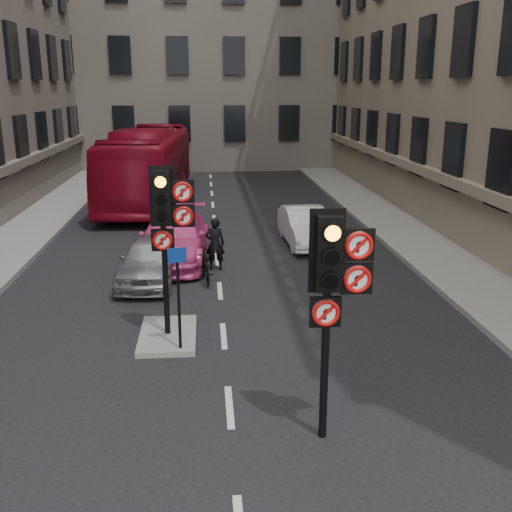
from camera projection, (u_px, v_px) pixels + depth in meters
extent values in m
plane|color=black|center=(236.00, 481.00, 8.22)|extent=(120.00, 120.00, 0.00)
cube|color=gray|center=(429.00, 244.00, 20.29)|extent=(3.00, 50.00, 0.16)
cube|color=gray|center=(168.00, 335.00, 12.90)|extent=(1.20, 2.00, 0.12)
cube|color=gray|center=(206.00, 15.00, 41.91)|extent=(30.00, 14.00, 20.00)
cylinder|color=black|center=(325.00, 366.00, 8.97)|extent=(0.12, 0.12, 2.40)
cube|color=black|center=(328.00, 253.00, 8.49)|extent=(0.36, 0.28, 1.10)
cube|color=black|center=(327.00, 251.00, 8.61)|extent=(0.52, 0.03, 1.25)
cylinder|color=orange|center=(333.00, 233.00, 8.16)|extent=(0.22, 0.01, 0.22)
cylinder|color=black|center=(332.00, 258.00, 8.26)|extent=(0.22, 0.01, 0.22)
cylinder|color=black|center=(331.00, 282.00, 8.35)|extent=(0.22, 0.01, 0.22)
cube|color=black|center=(358.00, 245.00, 8.47)|extent=(0.47, 0.05, 0.47)
cylinder|color=white|center=(359.00, 246.00, 8.43)|extent=(0.41, 0.02, 0.41)
torus|color=#BF0C0A|center=(359.00, 246.00, 8.42)|extent=(0.41, 0.06, 0.41)
cube|color=#BF0C0A|center=(359.00, 246.00, 8.41)|extent=(0.25, 0.01, 0.25)
cube|color=black|center=(357.00, 278.00, 8.61)|extent=(0.47, 0.05, 0.47)
cylinder|color=white|center=(357.00, 279.00, 8.57)|extent=(0.41, 0.02, 0.41)
torus|color=#BF0C0A|center=(358.00, 280.00, 8.56)|extent=(0.41, 0.06, 0.41)
cube|color=#BF0C0A|center=(358.00, 280.00, 8.55)|extent=(0.25, 0.01, 0.25)
cube|color=black|center=(325.00, 312.00, 8.71)|extent=(0.47, 0.05, 0.47)
cylinder|color=white|center=(326.00, 313.00, 8.67)|extent=(0.41, 0.02, 0.41)
torus|color=#BF0C0A|center=(326.00, 313.00, 8.66)|extent=(0.41, 0.06, 0.41)
cube|color=#BF0C0A|center=(326.00, 313.00, 8.65)|extent=(0.25, 0.01, 0.25)
cylinder|color=black|center=(166.00, 280.00, 12.56)|extent=(0.12, 0.12, 2.40)
cube|color=black|center=(162.00, 197.00, 12.08)|extent=(0.36, 0.28, 1.10)
cube|color=black|center=(162.00, 196.00, 12.20)|extent=(0.52, 0.03, 1.25)
cylinder|color=orange|center=(160.00, 182.00, 11.75)|extent=(0.22, 0.02, 0.22)
cylinder|color=black|center=(161.00, 200.00, 11.84)|extent=(0.22, 0.02, 0.22)
cylinder|color=black|center=(162.00, 217.00, 11.94)|extent=(0.22, 0.02, 0.22)
cube|color=black|center=(183.00, 191.00, 12.06)|extent=(0.47, 0.05, 0.47)
cylinder|color=white|center=(183.00, 192.00, 12.02)|extent=(0.41, 0.02, 0.41)
torus|color=#BF0C0A|center=(183.00, 192.00, 12.01)|extent=(0.41, 0.06, 0.41)
cube|color=#BF0C0A|center=(183.00, 192.00, 12.00)|extent=(0.25, 0.02, 0.25)
cube|color=black|center=(183.00, 216.00, 12.20)|extent=(0.47, 0.05, 0.47)
cylinder|color=white|center=(183.00, 216.00, 12.16)|extent=(0.41, 0.02, 0.41)
torus|color=#BF0C0A|center=(183.00, 216.00, 12.14)|extent=(0.41, 0.06, 0.41)
cube|color=#BF0C0A|center=(183.00, 216.00, 12.14)|extent=(0.25, 0.02, 0.25)
cube|color=black|center=(163.00, 240.00, 12.30)|extent=(0.47, 0.05, 0.47)
cylinder|color=white|center=(163.00, 240.00, 12.26)|extent=(0.41, 0.02, 0.41)
torus|color=#BF0C0A|center=(163.00, 241.00, 12.25)|extent=(0.41, 0.06, 0.41)
cube|color=#BF0C0A|center=(163.00, 241.00, 12.24)|extent=(0.25, 0.02, 0.25)
imported|color=#97999E|center=(150.00, 259.00, 16.50)|extent=(1.84, 3.83, 1.26)
imported|color=white|center=(305.00, 226.00, 20.40)|extent=(1.49, 3.87, 1.26)
imported|color=#DF418B|center=(174.00, 238.00, 18.47)|extent=(2.30, 5.05, 1.43)
imported|color=maroon|center=(149.00, 165.00, 27.69)|extent=(3.47, 12.33, 3.40)
imported|color=black|center=(205.00, 265.00, 16.51)|extent=(0.62, 1.61, 0.94)
imported|color=black|center=(215.00, 244.00, 17.52)|extent=(0.57, 0.38, 1.57)
cylinder|color=black|center=(179.00, 300.00, 11.86)|extent=(0.06, 0.06, 2.07)
cube|color=navy|center=(177.00, 255.00, 11.55)|extent=(0.37, 0.10, 0.29)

